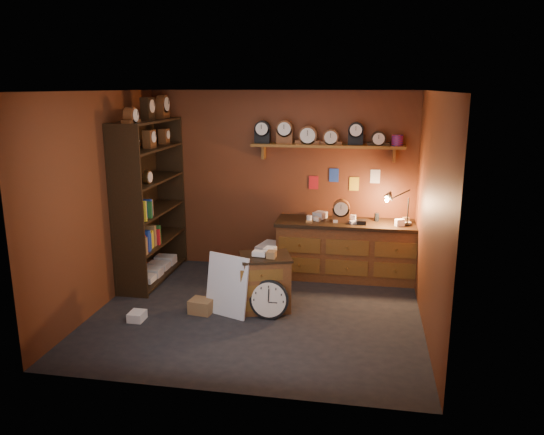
{
  "coord_description": "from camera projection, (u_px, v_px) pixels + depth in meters",
  "views": [
    {
      "loc": [
        1.25,
        -6.02,
        2.75
      ],
      "look_at": [
        0.12,
        0.35,
        1.15
      ],
      "focal_mm": 35.0,
      "sensor_mm": 36.0,
      "label": 1
    }
  ],
  "objects": [
    {
      "name": "shelving_unit",
      "position": [
        148.0,
        194.0,
        7.56
      ],
      "size": [
        0.47,
        1.6,
        2.58
      ],
      "color": "black",
      "rests_on": "ground"
    },
    {
      "name": "floor_box_a",
      "position": [
        202.0,
        306.0,
        6.61
      ],
      "size": [
        0.31,
        0.28,
        0.17
      ],
      "primitive_type": "cube",
      "rotation": [
        0.0,
        0.0,
        -0.15
      ],
      "color": "olive",
      "rests_on": "ground"
    },
    {
      "name": "workbench",
      "position": [
        348.0,
        247.0,
        7.74
      ],
      "size": [
        2.09,
        0.66,
        1.36
      ],
      "color": "brown",
      "rests_on": "ground"
    },
    {
      "name": "low_cabinet",
      "position": [
        265.0,
        280.0,
        6.66
      ],
      "size": [
        0.75,
        0.69,
        0.79
      ],
      "rotation": [
        0.0,
        0.0,
        0.32
      ],
      "color": "brown",
      "rests_on": "ground"
    },
    {
      "name": "mini_fridge",
      "position": [
        275.0,
        260.0,
        7.9
      ],
      "size": [
        0.55,
        0.56,
        0.47
      ],
      "rotation": [
        0.0,
        0.0,
        -0.25
      ],
      "color": "silver",
      "rests_on": "ground"
    },
    {
      "name": "room_shell",
      "position": [
        262.0,
        175.0,
        6.31
      ],
      "size": [
        4.02,
        3.62,
        2.71
      ],
      "color": "brown",
      "rests_on": "ground"
    },
    {
      "name": "floor",
      "position": [
        258.0,
        313.0,
        6.63
      ],
      "size": [
        4.0,
        4.0,
        0.0
      ],
      "primitive_type": "plane",
      "color": "black",
      "rests_on": "ground"
    },
    {
      "name": "big_round_clock",
      "position": [
        269.0,
        300.0,
        6.43
      ],
      "size": [
        0.48,
        0.16,
        0.48
      ],
      "color": "black",
      "rests_on": "ground"
    },
    {
      "name": "floor_box_c",
      "position": [
        247.0,
        291.0,
        7.08
      ],
      "size": [
        0.27,
        0.23,
        0.19
      ],
      "primitive_type": "cube",
      "rotation": [
        0.0,
        0.0,
        0.06
      ],
      "color": "olive",
      "rests_on": "ground"
    },
    {
      "name": "white_panel",
      "position": [
        228.0,
        314.0,
        6.59
      ],
      "size": [
        0.6,
        0.36,
        0.77
      ],
      "primitive_type": "cube",
      "rotation": [
        -0.17,
        0.0,
        -0.36
      ],
      "color": "silver",
      "rests_on": "ground"
    },
    {
      "name": "floor_box_b",
      "position": [
        137.0,
        316.0,
        6.4
      ],
      "size": [
        0.18,
        0.22,
        0.11
      ],
      "primitive_type": "cube",
      "rotation": [
        0.0,
        0.0,
        -0.0
      ],
      "color": "white",
      "rests_on": "ground"
    }
  ]
}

